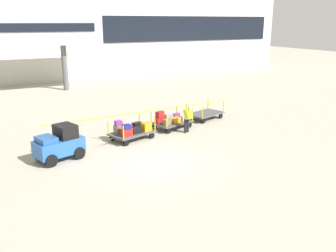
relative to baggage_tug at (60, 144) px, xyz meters
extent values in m
plane|color=#A8A08E|center=(3.71, -2.46, -0.75)|extent=(120.00, 120.00, 0.00)
cube|color=yellow|center=(7.38, 6.59, -0.75)|extent=(14.69, 1.27, 0.01)
cube|color=beige|center=(3.71, 23.54, 4.01)|extent=(57.79, 2.40, 9.52)
cube|color=black|center=(3.71, 22.29, 4.48)|extent=(54.90, 0.12, 2.80)
cube|color=#B7B7BC|center=(-0.08, 17.54, 4.61)|extent=(14.94, 2.20, 2.60)
cube|color=black|center=(-0.08, 16.40, 4.81)|extent=(13.45, 0.08, 0.70)
cylinder|color=#59595B|center=(4.03, 17.54, 1.28)|extent=(0.50, 0.50, 4.07)
cube|color=#2659A5|center=(-0.03, -0.01, -0.12)|extent=(2.33, 1.67, 0.70)
cube|color=black|center=(0.32, 0.10, 0.53)|extent=(1.06, 1.18, 0.60)
cube|color=#225095|center=(-0.58, -0.18, 0.35)|extent=(0.94, 1.10, 0.24)
cylinder|color=black|center=(-0.84, 0.29, -0.47)|extent=(0.59, 0.34, 0.56)
cylinder|color=black|center=(-0.53, -0.71, -0.47)|extent=(0.59, 0.34, 0.56)
cylinder|color=black|center=(0.47, 0.69, -0.47)|extent=(0.59, 0.34, 0.56)
cylinder|color=black|center=(0.77, -0.31, -0.47)|extent=(0.59, 0.34, 0.56)
cube|color=#4C4C4F|center=(3.98, 1.22, -0.39)|extent=(2.61, 2.01, 0.08)
cylinder|color=gold|center=(2.78, 1.53, 0.00)|extent=(0.06, 0.06, 0.70)
cylinder|color=gold|center=(3.16, 0.30, 0.00)|extent=(0.06, 0.06, 0.70)
cylinder|color=gold|center=(4.80, 2.15, 0.00)|extent=(0.06, 0.06, 0.70)
cylinder|color=gold|center=(5.18, 0.92, 0.00)|extent=(0.06, 0.06, 0.70)
cylinder|color=black|center=(2.98, 1.54, -0.59)|extent=(0.34, 0.19, 0.32)
cylinder|color=black|center=(3.33, 0.40, -0.59)|extent=(0.34, 0.19, 0.32)
cylinder|color=black|center=(4.63, 2.05, -0.59)|extent=(0.34, 0.19, 0.32)
cylinder|color=black|center=(4.98, 0.91, -0.59)|extent=(0.34, 0.19, 0.32)
cylinder|color=#333333|center=(2.55, 0.78, -0.41)|extent=(0.68, 0.25, 0.05)
cube|color=#726651|center=(3.28, 1.34, -0.13)|extent=(0.53, 0.47, 0.45)
cube|color=red|center=(3.49, 0.69, -0.15)|extent=(0.61, 0.41, 0.40)
cube|color=#8C338C|center=(3.88, 1.56, -0.19)|extent=(0.50, 0.40, 0.33)
cube|color=black|center=(4.09, 0.97, -0.19)|extent=(0.60, 0.46, 0.32)
cube|color=black|center=(4.48, 1.69, -0.18)|extent=(0.60, 0.48, 0.35)
cube|color=orange|center=(4.75, 1.08, -0.12)|extent=(0.59, 0.50, 0.46)
cube|color=#8C338C|center=(3.28, 1.34, 0.22)|extent=(0.38, 0.35, 0.24)
cube|color=navy|center=(3.49, 0.69, 0.16)|extent=(0.37, 0.37, 0.22)
cube|color=#4C4C4F|center=(6.85, 2.10, -0.39)|extent=(2.61, 2.01, 0.08)
cylinder|color=gold|center=(5.65, 2.41, 0.00)|extent=(0.06, 0.06, 0.70)
cylinder|color=gold|center=(6.03, 1.18, 0.00)|extent=(0.06, 0.06, 0.70)
cylinder|color=gold|center=(7.67, 3.03, 0.00)|extent=(0.06, 0.06, 0.70)
cylinder|color=gold|center=(8.05, 1.80, 0.00)|extent=(0.06, 0.06, 0.70)
cylinder|color=black|center=(5.85, 2.42, -0.59)|extent=(0.34, 0.19, 0.32)
cylinder|color=black|center=(6.20, 1.28, -0.59)|extent=(0.34, 0.19, 0.32)
cylinder|color=black|center=(7.50, 2.93, -0.59)|extent=(0.34, 0.19, 0.32)
cylinder|color=black|center=(7.85, 1.79, -0.59)|extent=(0.34, 0.19, 0.32)
cylinder|color=#333333|center=(5.42, 1.66, -0.41)|extent=(0.68, 0.25, 0.05)
cube|color=red|center=(6.10, 2.19, -0.19)|extent=(0.65, 0.45, 0.33)
cube|color=#726651|center=(6.29, 1.62, -0.18)|extent=(0.64, 0.46, 0.35)
cube|color=#99999E|center=(6.78, 2.38, -0.15)|extent=(0.49, 0.33, 0.41)
cube|color=orange|center=(6.95, 1.84, -0.21)|extent=(0.69, 0.57, 0.29)
cube|color=#8C338C|center=(7.39, 2.61, -0.19)|extent=(0.50, 0.34, 0.33)
cube|color=#99999E|center=(7.58, 2.02, -0.20)|extent=(0.56, 0.44, 0.30)
cube|color=red|center=(6.10, 2.19, 0.15)|extent=(0.53, 0.44, 0.35)
cube|color=#4C4C4F|center=(9.72, 2.99, -0.39)|extent=(2.61, 2.01, 0.08)
cylinder|color=gold|center=(8.52, 3.29, 0.00)|extent=(0.06, 0.06, 0.70)
cylinder|color=gold|center=(8.90, 2.06, 0.00)|extent=(0.06, 0.06, 0.70)
cylinder|color=gold|center=(10.54, 3.91, 0.00)|extent=(0.06, 0.06, 0.70)
cylinder|color=gold|center=(10.92, 2.68, 0.00)|extent=(0.06, 0.06, 0.70)
cylinder|color=black|center=(8.72, 3.30, -0.59)|extent=(0.34, 0.19, 0.32)
cylinder|color=black|center=(9.07, 2.16, -0.59)|extent=(0.34, 0.19, 0.32)
cylinder|color=black|center=(10.37, 3.81, -0.59)|extent=(0.34, 0.19, 0.32)
cylinder|color=black|center=(10.72, 2.67, -0.59)|extent=(0.34, 0.19, 0.32)
cylinder|color=#333333|center=(8.28, 2.54, -0.41)|extent=(0.68, 0.25, 0.05)
cylinder|color=black|center=(7.09, 0.97, -0.34)|extent=(0.16, 0.16, 0.82)
cylinder|color=black|center=(7.28, 1.04, -0.34)|extent=(0.16, 0.16, 0.82)
cube|color=#D1E51E|center=(7.22, 0.91, 0.33)|extent=(0.52, 0.53, 0.61)
sphere|color=beige|center=(7.27, 0.80, 0.70)|extent=(0.22, 0.22, 0.22)
camera|label=1|loc=(-2.71, -15.94, 5.30)|focal=38.69mm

